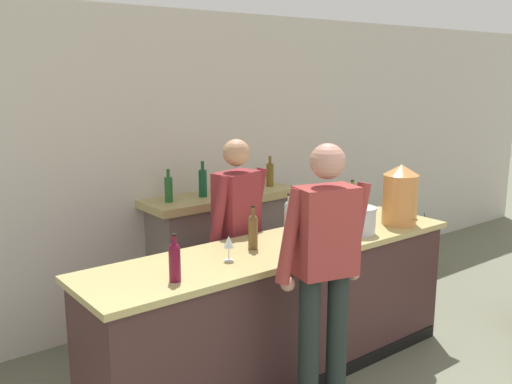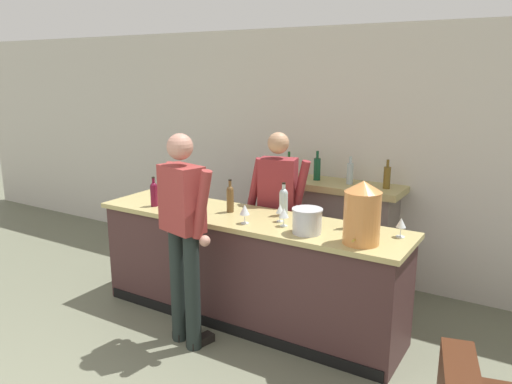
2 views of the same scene
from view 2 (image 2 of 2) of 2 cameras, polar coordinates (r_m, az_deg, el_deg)
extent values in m
cube|color=beige|center=(5.76, 5.74, 4.54)|extent=(12.00, 0.07, 2.75)
cube|color=#412828|center=(4.68, -1.07, -9.00)|extent=(2.91, 0.65, 0.96)
cube|color=tan|center=(4.51, -1.10, -3.09)|extent=(2.98, 0.72, 0.04)
cube|color=black|center=(4.62, -3.33, -15.28)|extent=(2.85, 0.01, 0.10)
cube|color=slate|center=(5.55, 8.75, -4.89)|extent=(1.32, 0.44, 1.06)
cube|color=black|center=(5.40, 7.73, -6.89)|extent=(0.73, 0.02, 0.68)
cube|color=tan|center=(5.38, 8.88, 0.76)|extent=(1.48, 0.52, 0.07)
cylinder|color=#1D5726|center=(5.58, 3.77, 2.84)|extent=(0.07, 0.07, 0.21)
cylinder|color=#1D5726|center=(5.55, 3.80, 4.27)|extent=(0.03, 0.03, 0.07)
cylinder|color=#124A2F|center=(5.43, 6.99, 2.60)|extent=(0.07, 0.07, 0.24)
cylinder|color=#124A2F|center=(5.40, 7.04, 4.26)|extent=(0.03, 0.03, 0.08)
cylinder|color=#A2B6BB|center=(5.29, 10.69, 2.06)|extent=(0.07, 0.07, 0.22)
cylinder|color=#A2B6BB|center=(5.26, 10.76, 3.60)|extent=(0.03, 0.03, 0.07)
cylinder|color=brown|center=(5.17, 14.74, 1.59)|extent=(0.07, 0.07, 0.22)
cylinder|color=brown|center=(5.14, 14.83, 3.19)|extent=(0.03, 0.03, 0.07)
cylinder|color=black|center=(4.23, -7.28, -11.27)|extent=(0.13, 0.13, 1.02)
cube|color=black|center=(4.48, -6.35, -16.53)|extent=(0.15, 0.26, 0.07)
cylinder|color=black|center=(4.37, -8.90, -10.44)|extent=(0.13, 0.13, 1.02)
cube|color=black|center=(4.62, -7.95, -15.58)|extent=(0.15, 0.26, 0.07)
cube|color=maroon|center=(4.04, -8.47, -0.75)|extent=(0.40, 0.30, 0.54)
cylinder|color=maroon|center=(3.88, -6.21, -1.45)|extent=(0.20, 0.08, 0.57)
sphere|color=tan|center=(3.98, -5.88, -5.58)|extent=(0.09, 0.09, 0.09)
cylinder|color=maroon|center=(4.24, -10.10, -0.28)|extent=(0.20, 0.08, 0.57)
sphere|color=tan|center=(4.33, -9.71, -4.09)|extent=(0.09, 0.09, 0.09)
sphere|color=tan|center=(3.96, -8.69, 5.14)|extent=(0.21, 0.21, 0.21)
cylinder|color=#393738|center=(5.15, 1.34, -7.06)|extent=(0.13, 0.13, 0.92)
cube|color=black|center=(5.25, 1.11, -11.68)|extent=(0.16, 0.26, 0.07)
cylinder|color=#393738|center=(5.10, 3.53, -7.28)|extent=(0.13, 0.13, 0.92)
cube|color=black|center=(5.21, 3.28, -11.94)|extent=(0.16, 0.26, 0.07)
cube|color=maroon|center=(4.91, 2.52, 0.80)|extent=(0.40, 0.30, 0.53)
cylinder|color=maroon|center=(4.95, -0.12, 0.77)|extent=(0.20, 0.08, 0.57)
sphere|color=tan|center=(5.01, -0.19, -2.63)|extent=(0.09, 0.09, 0.09)
cylinder|color=maroon|center=(4.84, 5.09, 0.41)|extent=(0.20, 0.08, 0.57)
sphere|color=tan|center=(4.90, 4.97, -3.05)|extent=(0.09, 0.09, 0.09)
sphere|color=tan|center=(4.83, 2.57, 5.61)|extent=(0.21, 0.21, 0.21)
cylinder|color=#D08343|center=(3.84, 12.02, -2.90)|extent=(0.28, 0.28, 0.40)
cone|color=#D08343|center=(3.78, 12.20, 0.64)|extent=(0.28, 0.28, 0.08)
cylinder|color=#B29333|center=(3.74, 11.09, -5.45)|extent=(0.02, 0.04, 0.02)
cylinder|color=silver|center=(4.04, 5.86, -3.39)|extent=(0.24, 0.24, 0.19)
cylinder|color=silver|center=(4.02, 5.89, -1.99)|extent=(0.25, 0.25, 0.01)
cylinder|color=maroon|center=(4.92, -11.57, -0.46)|extent=(0.07, 0.07, 0.20)
sphere|color=maroon|center=(4.90, -11.63, 0.68)|extent=(0.07, 0.07, 0.07)
cylinder|color=maroon|center=(4.89, -11.65, 1.12)|extent=(0.03, 0.03, 0.08)
cylinder|color=black|center=(4.88, -11.67, 1.64)|extent=(0.03, 0.03, 0.01)
cylinder|color=brown|center=(4.63, -2.97, -1.00)|extent=(0.07, 0.07, 0.21)
sphere|color=brown|center=(4.60, -2.99, 0.29)|extent=(0.06, 0.06, 0.06)
cylinder|color=brown|center=(4.59, -2.99, 0.80)|extent=(0.03, 0.03, 0.08)
cylinder|color=black|center=(4.58, -3.00, 1.38)|extent=(0.03, 0.03, 0.01)
cylinder|color=#A8BCC2|center=(4.52, 3.16, -1.38)|extent=(0.08, 0.08, 0.21)
sphere|color=#A8BCC2|center=(4.50, 3.18, -0.09)|extent=(0.08, 0.08, 0.08)
cylinder|color=#A8BCC2|center=(4.49, 3.19, 0.41)|extent=(0.03, 0.03, 0.08)
cylinder|color=black|center=(4.48, 3.19, 1.00)|extent=(0.03, 0.03, 0.01)
cylinder|color=brown|center=(4.23, 10.79, -2.51)|extent=(0.06, 0.06, 0.24)
sphere|color=brown|center=(4.20, 10.86, -0.97)|extent=(0.06, 0.06, 0.06)
cylinder|color=brown|center=(4.18, 10.89, -0.36)|extent=(0.03, 0.03, 0.09)
cylinder|color=black|center=(4.17, 10.92, 0.33)|extent=(0.03, 0.03, 0.01)
cylinder|color=silver|center=(4.36, 2.75, -3.36)|extent=(0.06, 0.06, 0.01)
cylinder|color=silver|center=(4.35, 2.76, -2.87)|extent=(0.01, 0.01, 0.07)
cone|color=silver|center=(4.33, 2.77, -1.91)|extent=(0.07, 0.07, 0.08)
cylinder|color=silver|center=(4.12, 16.15, -4.93)|extent=(0.07, 0.07, 0.01)
cylinder|color=silver|center=(4.10, 16.19, -4.39)|extent=(0.01, 0.01, 0.08)
cone|color=silver|center=(4.08, 16.26, -3.38)|extent=(0.08, 0.08, 0.08)
cylinder|color=silver|center=(4.73, -6.48, -2.04)|extent=(0.06, 0.06, 0.01)
cylinder|color=silver|center=(4.72, -6.49, -1.51)|extent=(0.01, 0.01, 0.08)
cone|color=silver|center=(4.70, -6.52, -0.56)|extent=(0.07, 0.07, 0.08)
cylinder|color=silver|center=(4.23, 3.19, -3.88)|extent=(0.06, 0.06, 0.01)
cylinder|color=silver|center=(4.22, 3.20, -3.37)|extent=(0.01, 0.01, 0.07)
cone|color=silver|center=(4.20, 3.21, -2.38)|extent=(0.08, 0.08, 0.08)
cylinder|color=silver|center=(4.30, -1.29, -3.57)|extent=(0.07, 0.07, 0.01)
cylinder|color=silver|center=(4.29, -1.30, -3.06)|extent=(0.01, 0.01, 0.07)
cone|color=silver|center=(4.27, -1.30, -2.02)|extent=(0.09, 0.09, 0.09)
camera|label=1|loc=(4.91, -51.33, 7.80)|focal=40.00mm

